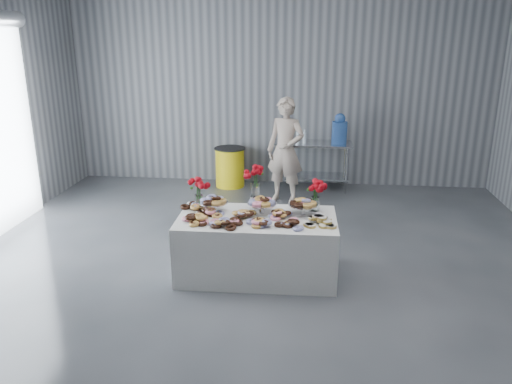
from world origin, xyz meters
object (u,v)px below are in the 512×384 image
at_px(prep_table, 311,157).
at_px(water_jug, 340,130).
at_px(person, 286,151).
at_px(trash_barrel, 230,167).
at_px(display_table, 257,246).

xyz_separation_m(prep_table, water_jug, (0.50, -0.00, 0.53)).
bearing_deg(person, water_jug, 58.95).
height_order(prep_table, trash_barrel, prep_table).
height_order(display_table, person, person).
bearing_deg(trash_barrel, display_table, -75.91).
xyz_separation_m(display_table, trash_barrel, (-0.91, 3.63, 0.01)).
relative_size(prep_table, person, 0.82).
height_order(display_table, water_jug, water_jug).
xyz_separation_m(display_table, prep_table, (0.64, 3.63, 0.24)).
distance_m(prep_table, trash_barrel, 1.57).
xyz_separation_m(prep_table, person, (-0.45, -0.79, 0.30)).
bearing_deg(display_table, water_jug, 72.52).
distance_m(display_table, water_jug, 3.89).
xyz_separation_m(display_table, person, (0.19, 2.85, 0.54)).
bearing_deg(trash_barrel, water_jug, 0.00).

